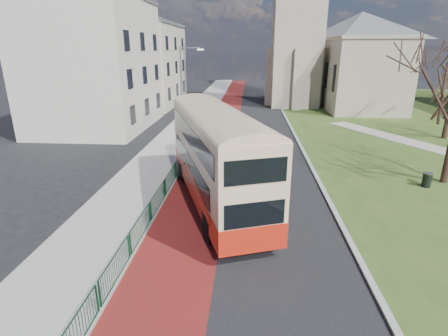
{
  "coord_description": "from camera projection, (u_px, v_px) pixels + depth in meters",
  "views": [
    {
      "loc": [
        1.61,
        -13.81,
        7.95
      ],
      "look_at": [
        0.38,
        3.5,
        2.0
      ],
      "focal_mm": 28.0,
      "sensor_mm": 36.0,
      "label": 1
    }
  ],
  "objects": [
    {
      "name": "street_block_far",
      "position": [
        142.0,
        64.0,
        50.64
      ],
      "size": [
        10.3,
        16.3,
        11.5
      ],
      "color": "beige",
      "rests_on": "ground"
    },
    {
      "name": "litter_bin",
      "position": [
        427.0,
        180.0,
        20.95
      ],
      "size": [
        0.75,
        0.75,
        0.9
      ],
      "rotation": [
        0.0,
        0.0,
        0.43
      ],
      "color": "black",
      "rests_on": "grass_green"
    },
    {
      "name": "kerb_east",
      "position": [
        292.0,
        129.0,
        36.05
      ],
      "size": [
        0.25,
        80.0,
        0.13
      ],
      "primitive_type": "cube",
      "color": "#999993",
      "rests_on": "ground"
    },
    {
      "name": "gothic_church",
      "position": [
        333.0,
        7.0,
        46.47
      ],
      "size": [
        16.38,
        18.0,
        40.0
      ],
      "color": "gray",
      "rests_on": "ground"
    },
    {
      "name": "bus",
      "position": [
        216.0,
        153.0,
        18.04
      ],
      "size": [
        6.48,
        12.17,
        4.98
      ],
      "rotation": [
        0.0,
        0.0,
        0.33
      ],
      "color": "#B32010",
      "rests_on": "ground"
    },
    {
      "name": "streetlamp",
      "position": [
        183.0,
        88.0,
        31.5
      ],
      "size": [
        2.13,
        0.18,
        8.0
      ],
      "color": "gray",
      "rests_on": "pavement_west"
    },
    {
      "name": "pavement_west",
      "position": [
        182.0,
        132.0,
        34.91
      ],
      "size": [
        4.0,
        120.0,
        0.12
      ],
      "primitive_type": "cube",
      "color": "gray",
      "rests_on": "ground"
    },
    {
      "name": "street_block_near",
      "position": [
        95.0,
        64.0,
        35.3
      ],
      "size": [
        10.3,
        14.3,
        13.0
      ],
      "color": "beige",
      "rests_on": "ground"
    },
    {
      "name": "pedestrian_railing",
      "position": [
        165.0,
        188.0,
        19.51
      ],
      "size": [
        0.07,
        24.0,
        1.12
      ],
      "color": "#0C351D",
      "rests_on": "ground"
    },
    {
      "name": "kerb_west",
      "position": [
        202.0,
        132.0,
        34.77
      ],
      "size": [
        0.25,
        120.0,
        0.13
      ],
      "primitive_type": "cube",
      "color": "#999993",
      "rests_on": "ground"
    },
    {
      "name": "ground",
      "position": [
        210.0,
        235.0,
        15.72
      ],
      "size": [
        160.0,
        160.0,
        0.0
      ],
      "primitive_type": "plane",
      "color": "black",
      "rests_on": "ground"
    },
    {
      "name": "road_carriageway",
      "position": [
        247.0,
        133.0,
        34.49
      ],
      "size": [
        9.0,
        120.0,
        0.01
      ],
      "primitive_type": "cube",
      "color": "black",
      "rests_on": "ground"
    },
    {
      "name": "bus_lane",
      "position": [
        220.0,
        133.0,
        34.67
      ],
      "size": [
        3.4,
        120.0,
        0.01
      ],
      "primitive_type": "cube",
      "color": "#591414",
      "rests_on": "ground"
    }
  ]
}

